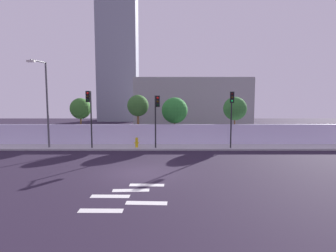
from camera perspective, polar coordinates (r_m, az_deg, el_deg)
The scene contains 15 objects.
ground_plane at distance 18.02m, azimuth -5.73°, elevation -8.95°, with size 80.00×80.00×0.00m, color #231A2C.
sidewalk at distance 25.99m, azimuth -4.02°, elevation -4.09°, with size 36.00×2.40×0.15m, color #B1B1B1.
perimeter_wall at distance 27.11m, azimuth -3.86°, elevation -1.58°, with size 36.00×0.18×1.80m, color silver.
crosswalk_marking at distance 14.14m, azimuth -7.96°, elevation -13.23°, with size 3.60×3.88×0.01m.
traffic_light_left at distance 24.16m, azimuth -2.49°, elevation 3.08°, with size 0.47×1.63×4.42m.
traffic_light_center at distance 25.01m, azimuth 11.85°, elevation 3.49°, with size 0.38×1.06×4.73m.
traffic_light_right at distance 25.20m, azimuth -15.13°, elevation 3.54°, with size 0.35×1.24×4.79m.
street_lamp_curbside at distance 26.77m, azimuth -22.83°, elevation 5.11°, with size 0.62×2.41×7.18m.
fire_hydrant at distance 25.52m, azimuth -6.32°, elevation -3.07°, with size 0.44×0.26×0.86m.
roadside_tree_leftmost at distance 29.38m, azimuth -16.74°, elevation 3.21°, with size 1.99×1.99×4.32m.
roadside_tree_midleft at distance 28.31m, azimuth -6.08°, elevation 3.85°, with size 2.04×2.04×4.62m.
roadside_tree_midright at distance 28.20m, azimuth 1.01°, elevation 3.00°, with size 2.47×2.47×4.38m.
roadside_tree_rightmost at distance 28.89m, azimuth 12.46°, elevation 3.27°, with size 2.22×2.22×4.43m.
low_building_distant at distance 40.96m, azimuth 4.33°, elevation 4.36°, with size 15.47×6.00×6.85m, color gray.
tower_on_skyline at distance 54.78m, azimuth -9.98°, elevation 18.32°, with size 6.76×5.00×32.66m, color gray.
Camera 1 is at (1.69, -17.32, 4.68)m, focal length 31.73 mm.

